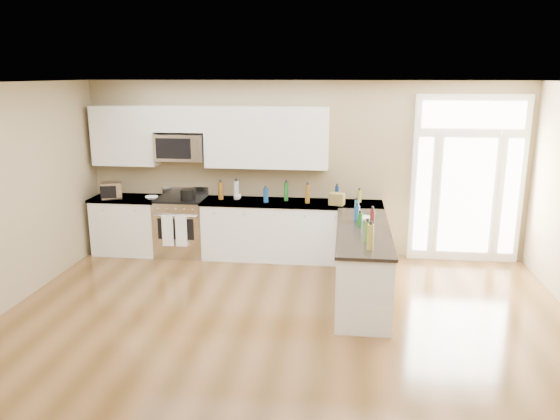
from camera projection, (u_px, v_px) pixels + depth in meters
name	position (u px, v px, depth m)	size (l,w,h in m)	color
ground	(269.00, 384.00, 5.24)	(8.00, 8.00, 0.00)	#523617
room_shell	(268.00, 212.00, 4.82)	(8.00, 8.00, 8.00)	#96845F
back_cabinet_left	(128.00, 227.00, 9.02)	(1.10, 0.66, 0.94)	white
back_cabinet_right	(291.00, 232.00, 8.70)	(2.85, 0.66, 0.94)	white
peninsula_cabinet	(362.00, 266.00, 7.18)	(0.69, 2.32, 0.94)	white
upper_cabinet_left	(125.00, 136.00, 8.80)	(1.04, 0.33, 0.95)	white
upper_cabinet_right	(267.00, 138.00, 8.53)	(1.94, 0.33, 0.95)	white
upper_cabinet_short	(180.00, 119.00, 8.62)	(0.82, 0.33, 0.40)	white
microwave	(181.00, 147.00, 8.69)	(0.78, 0.41, 0.42)	silver
entry_door	(467.00, 180.00, 8.43)	(1.70, 0.10, 2.60)	white
kitchen_range	(182.00, 226.00, 8.90)	(0.78, 0.69, 1.08)	silver
stockpot	(188.00, 194.00, 8.64)	(0.24, 0.24, 0.18)	black
toaster_oven	(112.00, 190.00, 8.77)	(0.31, 0.24, 0.27)	silver
cardboard_box	(337.00, 199.00, 8.36)	(0.22, 0.16, 0.18)	brown
bowl_left	(152.00, 198.00, 8.73)	(0.20, 0.20, 0.05)	white
bowl_peninsula	(365.00, 219.00, 7.44)	(0.20, 0.20, 0.06)	white
cup_counter	(238.00, 197.00, 8.72)	(0.12, 0.12, 0.09)	white
counter_bottles	(307.00, 203.00, 7.91)	(2.39, 2.45, 0.32)	#19591E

